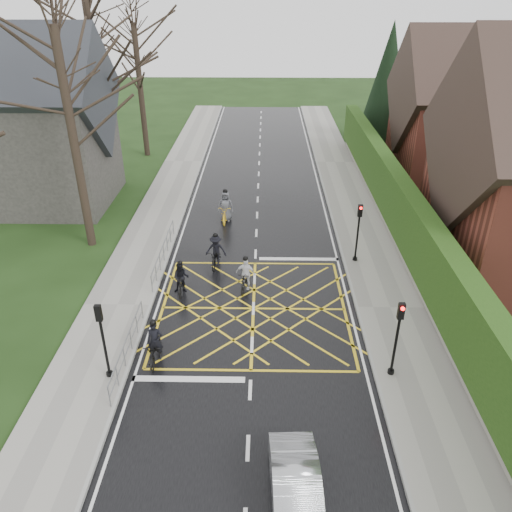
{
  "coord_description": "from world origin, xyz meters",
  "views": [
    {
      "loc": [
        0.44,
        -18.11,
        12.67
      ],
      "look_at": [
        0.07,
        2.45,
        1.3
      ],
      "focal_mm": 35.0,
      "sensor_mm": 36.0,
      "label": 1
    }
  ],
  "objects_px": {
    "cyclist_back": "(181,281)",
    "cyclist_mid": "(216,253)",
    "car": "(296,493)",
    "cyclist_front": "(246,277)",
    "cyclist_rear": "(155,347)",
    "cyclist_lead": "(226,210)"
  },
  "relations": [
    {
      "from": "car",
      "to": "cyclist_back",
      "type": "bearing_deg",
      "value": 110.81
    },
    {
      "from": "cyclist_mid",
      "to": "cyclist_front",
      "type": "height_order",
      "value": "cyclist_mid"
    },
    {
      "from": "cyclist_front",
      "to": "car",
      "type": "relative_size",
      "value": 0.47
    },
    {
      "from": "cyclist_back",
      "to": "cyclist_front",
      "type": "relative_size",
      "value": 0.93
    },
    {
      "from": "cyclist_rear",
      "to": "cyclist_back",
      "type": "xyz_separation_m",
      "value": [
        0.28,
        4.71,
        0.03
      ]
    },
    {
      "from": "cyclist_mid",
      "to": "car",
      "type": "xyz_separation_m",
      "value": [
        3.35,
        -13.34,
        -0.02
      ]
    },
    {
      "from": "cyclist_mid",
      "to": "car",
      "type": "height_order",
      "value": "cyclist_mid"
    },
    {
      "from": "cyclist_rear",
      "to": "cyclist_lead",
      "type": "distance_m",
      "value": 12.73
    },
    {
      "from": "cyclist_mid",
      "to": "cyclist_front",
      "type": "relative_size",
      "value": 1.05
    },
    {
      "from": "cyclist_front",
      "to": "cyclist_lead",
      "type": "relative_size",
      "value": 0.85
    },
    {
      "from": "cyclist_back",
      "to": "cyclist_mid",
      "type": "height_order",
      "value": "cyclist_mid"
    },
    {
      "from": "cyclist_back",
      "to": "cyclist_lead",
      "type": "height_order",
      "value": "cyclist_lead"
    },
    {
      "from": "cyclist_mid",
      "to": "cyclist_front",
      "type": "xyz_separation_m",
      "value": [
        1.57,
        -2.25,
        -0.01
      ]
    },
    {
      "from": "cyclist_lead",
      "to": "car",
      "type": "bearing_deg",
      "value": -77.78
    },
    {
      "from": "cyclist_mid",
      "to": "cyclist_lead",
      "type": "height_order",
      "value": "cyclist_lead"
    },
    {
      "from": "cyclist_rear",
      "to": "cyclist_mid",
      "type": "xyz_separation_m",
      "value": [
        1.65,
        7.3,
        0.06
      ]
    },
    {
      "from": "cyclist_back",
      "to": "car",
      "type": "relative_size",
      "value": 0.44
    },
    {
      "from": "cyclist_rear",
      "to": "cyclist_front",
      "type": "bearing_deg",
      "value": 56.44
    },
    {
      "from": "cyclist_front",
      "to": "cyclist_back",
      "type": "bearing_deg",
      "value": -161.49
    },
    {
      "from": "cyclist_mid",
      "to": "cyclist_rear",
      "type": "bearing_deg",
      "value": -97.71
    },
    {
      "from": "cyclist_mid",
      "to": "cyclist_front",
      "type": "bearing_deg",
      "value": -50.04
    },
    {
      "from": "cyclist_rear",
      "to": "cyclist_front",
      "type": "relative_size",
      "value": 1.06
    }
  ]
}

